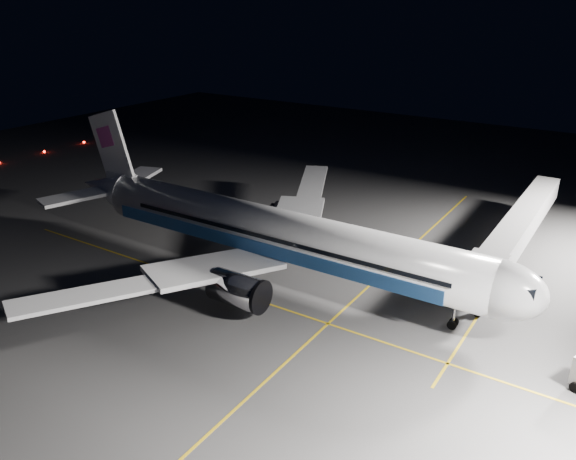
% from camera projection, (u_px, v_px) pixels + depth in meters
% --- Properties ---
extents(ground, '(200.00, 200.00, 0.00)m').
position_uv_depth(ground, '(278.00, 275.00, 64.91)').
color(ground, '#4C4C4F').
rests_on(ground, ground).
extents(guide_line_main, '(0.25, 80.00, 0.01)m').
position_uv_depth(guide_line_main, '(355.00, 298.00, 59.89)').
color(guide_line_main, gold).
rests_on(guide_line_main, ground).
extents(guide_line_cross, '(70.00, 0.25, 0.01)m').
position_uv_depth(guide_line_cross, '(247.00, 297.00, 60.26)').
color(guide_line_cross, gold).
rests_on(guide_line_cross, ground).
extents(guide_line_side, '(0.25, 40.00, 0.01)m').
position_uv_depth(guide_line_side, '(494.00, 290.00, 61.61)').
color(guide_line_side, gold).
rests_on(guide_line_side, ground).
extents(airliner, '(61.48, 54.22, 16.64)m').
position_uv_depth(airliner, '(270.00, 232.00, 63.49)').
color(airliner, silver).
rests_on(airliner, ground).
extents(jet_bridge, '(3.60, 34.40, 6.30)m').
position_uv_depth(jet_bridge, '(518.00, 228.00, 66.12)').
color(jet_bridge, '#B2B2B7').
rests_on(jet_bridge, ground).
extents(baggage_tug, '(3.22, 2.90, 1.94)m').
position_uv_depth(baggage_tug, '(279.00, 209.00, 82.88)').
color(baggage_tug, black).
rests_on(baggage_tug, ground).
extents(safety_cone_a, '(0.44, 0.44, 0.66)m').
position_uv_depth(safety_cone_a, '(361.00, 256.00, 69.11)').
color(safety_cone_a, '#E04509').
rests_on(safety_cone_a, ground).
extents(safety_cone_b, '(0.41, 0.41, 0.62)m').
position_uv_depth(safety_cone_b, '(305.00, 248.00, 71.24)').
color(safety_cone_b, '#E04509').
rests_on(safety_cone_b, ground).
extents(safety_cone_c, '(0.36, 0.36, 0.54)m').
position_uv_depth(safety_cone_c, '(329.00, 244.00, 72.63)').
color(safety_cone_c, '#E04509').
rests_on(safety_cone_c, ground).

